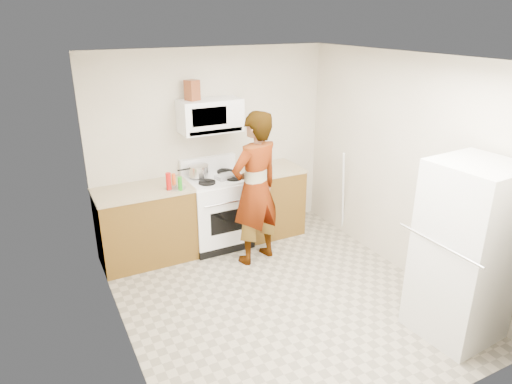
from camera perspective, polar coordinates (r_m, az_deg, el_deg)
floor at (r=5.07m, az=3.00°, el=-13.05°), size 3.60×3.60×0.00m
back_wall at (r=6.02m, az=-5.35°, el=5.70°), size 3.20×0.02×2.50m
right_wall at (r=5.43m, az=17.98°, el=2.99°), size 0.02×3.60×2.50m
cabinet_left at (r=5.74m, az=-13.61°, el=-4.17°), size 1.12×0.62×0.90m
counter_left at (r=5.56m, az=-14.03°, el=0.19°), size 1.14×0.64×0.03m
cabinet_right at (r=6.30m, az=1.67°, el=-1.20°), size 0.80×0.62×0.90m
counter_right at (r=6.14m, az=1.71°, el=2.84°), size 0.82×0.64×0.03m
gas_range at (r=5.97m, az=-4.88°, el=-2.22°), size 0.76×0.65×1.13m
microwave at (r=5.72m, az=-5.76°, el=9.49°), size 0.76×0.38×0.40m
person at (r=5.39m, az=-0.08°, el=0.37°), size 0.77×0.61×1.87m
fridge at (r=4.58m, az=24.70°, el=-6.84°), size 0.75×0.75×1.70m
kettle at (r=6.17m, az=0.14°, el=4.10°), size 0.18×0.18×0.20m
jug at (r=5.60m, az=-7.98°, el=12.49°), size 0.18×0.18×0.24m
saucepan at (r=5.80m, az=-7.21°, el=2.65°), size 0.31×0.31×0.14m
tray at (r=5.76m, az=-3.81°, el=1.94°), size 0.28×0.21×0.05m
bottle_spray at (r=5.43m, az=-10.87°, el=1.31°), size 0.06×0.06×0.21m
bottle_hot_sauce at (r=5.57m, az=-10.25°, el=1.52°), size 0.05×0.05×0.15m
bottle_green_cap at (r=5.40m, az=-9.48°, el=1.04°), size 0.07×0.07×0.17m
pot_lid at (r=5.51m, az=-9.97°, el=0.57°), size 0.25×0.25×0.01m
broom at (r=6.27m, az=10.83°, el=-0.15°), size 0.22×0.18×1.20m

